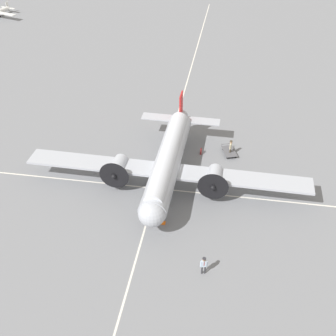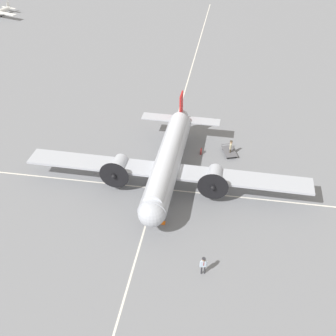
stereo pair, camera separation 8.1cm
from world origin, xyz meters
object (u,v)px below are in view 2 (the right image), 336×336
(baggage_cart, at_px, (229,151))
(traffic_cone, at_px, (163,221))
(suitcase_near_door, at_px, (201,151))
(passenger_boarding, at_px, (231,146))
(airliner_main, at_px, (167,163))
(crew_foreground, at_px, (203,264))

(baggage_cart, relative_size, traffic_cone, 4.26)
(suitcase_near_door, xyz_separation_m, traffic_cone, (10.70, -2.15, -0.05))
(passenger_boarding, bearing_deg, baggage_cart, -145.00)
(airliner_main, height_order, suitcase_near_door, airliner_main)
(passenger_boarding, distance_m, suitcase_near_door, 3.08)
(crew_foreground, bearing_deg, airliner_main, -81.77)
(passenger_boarding, height_order, traffic_cone, passenger_boarding)
(airliner_main, distance_m, baggage_cart, 8.35)
(crew_foreground, height_order, baggage_cart, crew_foreground)
(crew_foreground, relative_size, traffic_cone, 2.91)
(crew_foreground, relative_size, passenger_boarding, 0.98)
(crew_foreground, relative_size, suitcase_near_door, 2.48)
(passenger_boarding, relative_size, traffic_cone, 2.98)
(crew_foreground, xyz_separation_m, suitcase_near_door, (-15.44, -1.67, -0.71))
(passenger_boarding, bearing_deg, airliner_main, -34.64)
(traffic_cone, bearing_deg, passenger_boarding, 155.17)
(suitcase_near_door, bearing_deg, traffic_cone, -11.35)
(airliner_main, height_order, traffic_cone, airliner_main)
(passenger_boarding, relative_size, suitcase_near_door, 2.53)
(airliner_main, xyz_separation_m, crew_foreground, (10.08, 4.32, -1.36))
(passenger_boarding, bearing_deg, suitcase_near_door, -73.38)
(crew_foreground, bearing_deg, baggage_cart, -109.32)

